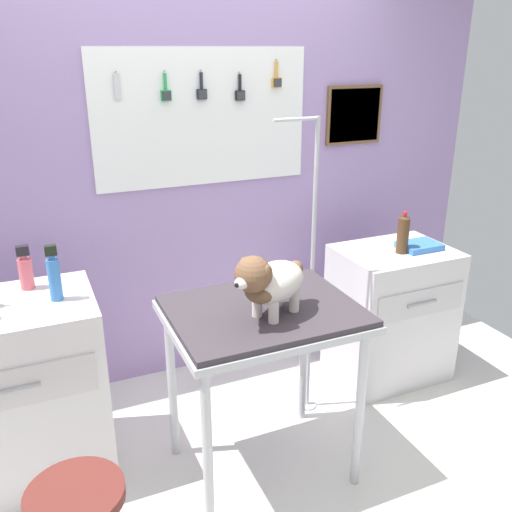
# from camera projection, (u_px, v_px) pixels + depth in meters

# --- Properties ---
(ground) EXTENTS (4.40, 4.00, 0.04)m
(ground) POSITION_uv_depth(u_px,v_px,m) (279.00, 495.00, 2.63)
(ground) COLOR silver
(rear_wall_panel) EXTENTS (4.00, 0.11, 2.30)m
(rear_wall_panel) POSITION_uv_depth(u_px,v_px,m) (191.00, 193.00, 3.31)
(rear_wall_panel) COLOR #9E82B9
(rear_wall_panel) RESTS_ON ground
(grooming_table) EXTENTS (0.86, 0.67, 0.89)m
(grooming_table) POSITION_uv_depth(u_px,v_px,m) (263.00, 328.00, 2.50)
(grooming_table) COLOR #B7B7BC
(grooming_table) RESTS_ON ground
(grooming_arm) EXTENTS (0.29, 0.11, 1.68)m
(grooming_arm) POSITION_uv_depth(u_px,v_px,m) (310.00, 285.00, 2.98)
(grooming_arm) COLOR #B7B7BC
(grooming_arm) RESTS_ON ground
(dog) EXTENTS (0.42, 0.31, 0.31)m
(dog) POSITION_uv_depth(u_px,v_px,m) (269.00, 282.00, 2.33)
(dog) COLOR silver
(dog) RESTS_ON grooming_table
(counter_left) EXTENTS (0.80, 0.58, 0.92)m
(counter_left) POSITION_uv_depth(u_px,v_px,m) (16.00, 394.00, 2.59)
(counter_left) COLOR silver
(counter_left) RESTS_ON ground
(cabinet_right) EXTENTS (0.68, 0.54, 0.85)m
(cabinet_right) POSITION_uv_depth(u_px,v_px,m) (390.00, 313.00, 3.45)
(cabinet_right) COLOR silver
(cabinet_right) RESTS_ON ground
(stool) EXTENTS (0.35, 0.35, 0.52)m
(stool) POSITION_uv_depth(u_px,v_px,m) (77.00, 510.00, 1.97)
(stool) COLOR #9E9EA3
(stool) RESTS_ON ground
(pump_bottle_white) EXTENTS (0.06, 0.06, 0.26)m
(pump_bottle_white) POSITION_uv_depth(u_px,v_px,m) (54.00, 276.00, 2.45)
(pump_bottle_white) COLOR #3473C0
(pump_bottle_white) RESTS_ON counter_left
(conditioner_bottle) EXTENTS (0.06, 0.06, 0.21)m
(conditioner_bottle) POSITION_uv_depth(u_px,v_px,m) (26.00, 271.00, 2.57)
(conditioner_bottle) COLOR #D65A63
(conditioner_bottle) RESTS_ON counter_left
(soda_bottle) EXTENTS (0.07, 0.07, 0.25)m
(soda_bottle) POSITION_uv_depth(u_px,v_px,m) (403.00, 234.00, 3.22)
(soda_bottle) COLOR #462E19
(soda_bottle) RESTS_ON cabinet_right
(supply_tray) EXTENTS (0.24, 0.18, 0.04)m
(supply_tray) POSITION_uv_depth(u_px,v_px,m) (419.00, 246.00, 3.32)
(supply_tray) COLOR #3876C2
(supply_tray) RESTS_ON cabinet_right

